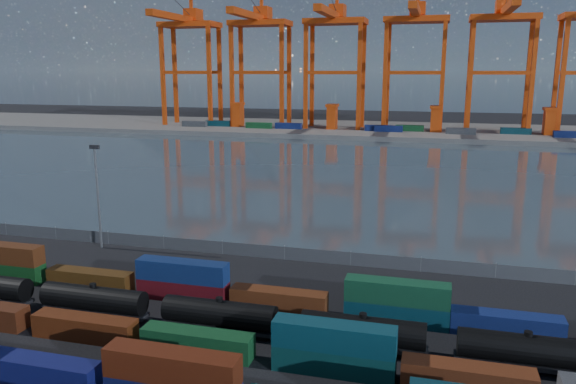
# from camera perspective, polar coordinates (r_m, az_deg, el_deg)

# --- Properties ---
(ground) EXTENTS (700.00, 700.00, 0.00)m
(ground) POSITION_cam_1_polar(r_m,az_deg,el_deg) (60.78, -7.60, -15.20)
(ground) COLOR black
(ground) RESTS_ON ground
(harbor_water) EXTENTS (700.00, 700.00, 0.00)m
(harbor_water) POSITION_cam_1_polar(r_m,az_deg,el_deg) (158.53, 7.03, 2.04)
(harbor_water) COLOR #34424B
(harbor_water) RESTS_ON ground
(far_quay) EXTENTS (700.00, 70.00, 2.00)m
(far_quay) POSITION_cam_1_polar(r_m,az_deg,el_deg) (261.85, 10.30, 6.18)
(far_quay) COLOR #514F4C
(far_quay) RESTS_ON ground
(container_row_south) EXTENTS (140.33, 2.39, 5.09)m
(container_row_south) POSITION_cam_1_polar(r_m,az_deg,el_deg) (54.10, -18.74, -16.99)
(container_row_south) COLOR #484A4E
(container_row_south) RESTS_ON ground
(container_row_mid) EXTENTS (140.75, 2.35, 5.00)m
(container_row_mid) POSITION_cam_1_polar(r_m,az_deg,el_deg) (55.14, 3.99, -16.45)
(container_row_mid) COLOR #404345
(container_row_mid) RESTS_ON ground
(container_row_north) EXTENTS (141.31, 2.36, 5.02)m
(container_row_north) POSITION_cam_1_polar(r_m,az_deg,el_deg) (71.89, -11.05, -9.28)
(container_row_north) COLOR navy
(container_row_north) RESTS_ON ground
(tanker_string) EXTENTS (90.58, 2.81, 4.02)m
(tanker_string) POSITION_cam_1_polar(r_m,az_deg,el_deg) (65.68, -13.38, -11.32)
(tanker_string) COLOR black
(tanker_string) RESTS_ON ground
(waterfront_fence) EXTENTS (160.12, 0.12, 2.20)m
(waterfront_fence) POSITION_cam_1_polar(r_m,az_deg,el_deg) (84.85, -0.35, -6.23)
(waterfront_fence) COLOR #595B5E
(waterfront_fence) RESTS_ON ground
(yard_light_mast) EXTENTS (1.60, 0.40, 16.60)m
(yard_light_mast) POSITION_cam_1_polar(r_m,az_deg,el_deg) (93.24, -18.78, 0.09)
(yard_light_mast) COLOR slate
(yard_light_mast) RESTS_ON ground
(gantry_cranes) EXTENTS (202.15, 52.14, 70.60)m
(gantry_cranes) POSITION_cam_1_polar(r_m,az_deg,el_deg) (254.82, 8.80, 15.60)
(gantry_cranes) COLOR #D9430F
(gantry_cranes) RESTS_ON ground
(quay_containers) EXTENTS (172.58, 10.99, 2.60)m
(quay_containers) POSITION_cam_1_polar(r_m,az_deg,el_deg) (248.40, 7.49, 6.49)
(quay_containers) COLOR navy
(quay_containers) RESTS_ON far_quay
(straddle_carriers) EXTENTS (140.00, 7.00, 11.10)m
(straddle_carriers) POSITION_cam_1_polar(r_m,az_deg,el_deg) (251.53, 9.59, 7.53)
(straddle_carriers) COLOR #D9430F
(straddle_carriers) RESTS_ON far_quay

